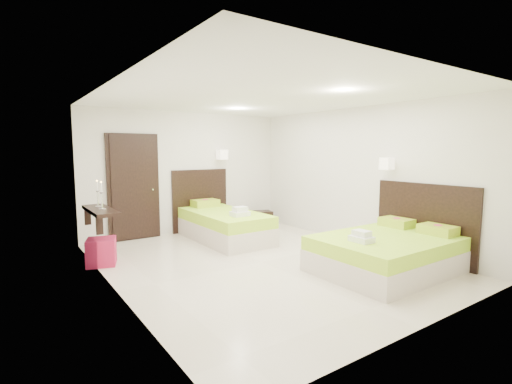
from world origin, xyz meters
TOP-DOWN VIEW (x-y plane):
  - floor at (0.00, 0.00)m, footprint 5.50×5.50m
  - bed_single at (0.26, 1.74)m, footprint 1.31×2.18m
  - bed_double at (1.32, -1.42)m, footprint 2.02×1.71m
  - nightstand at (1.73, 2.36)m, footprint 0.47×0.44m
  - ottoman at (-2.15, 1.31)m, footprint 0.53×0.53m
  - door at (-1.20, 2.70)m, footprint 1.02×0.15m
  - console_shelf at (-2.08, 1.60)m, footprint 0.35×1.20m

SIDE VIEW (x-z plane):
  - floor at x=0.00m, z-range 0.00..0.00m
  - nightstand at x=1.73m, z-range 0.00..0.35m
  - ottoman at x=-2.15m, z-range 0.00..0.42m
  - bed_double at x=1.32m, z-range -0.53..1.13m
  - bed_single at x=0.26m, z-range -0.58..1.23m
  - console_shelf at x=-2.08m, z-range 0.42..1.21m
  - door at x=-1.20m, z-range -0.02..2.12m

